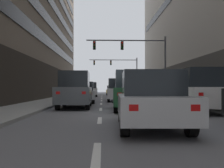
{
  "coord_description": "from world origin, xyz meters",
  "views": [
    {
      "loc": [
        -1.39,
        -12.72,
        1.23
      ],
      "look_at": [
        -0.21,
        19.49,
        1.73
      ],
      "focal_mm": 40.85,
      "sensor_mm": 36.0,
      "label": 1
    }
  ],
  "objects": [
    {
      "name": "lane_stripe_l2_s8",
      "position": [
        1.5,
        22.0,
        0.0
      ],
      "size": [
        0.16,
        2.0,
        0.01
      ],
      "primitive_type": "cube",
      "color": "silver",
      "rests_on": "ground"
    },
    {
      "name": "lane_stripe_l1_s3",
      "position": [
        -1.5,
        -3.0,
        0.0
      ],
      "size": [
        0.16,
        2.0,
        0.01
      ],
      "primitive_type": "cube",
      "color": "silver",
      "rests_on": "ground"
    },
    {
      "name": "ground_plane",
      "position": [
        0.0,
        0.0,
        0.0
      ],
      "size": [
        120.0,
        120.0,
        0.0
      ],
      "primitive_type": "plane",
      "color": "slate"
    },
    {
      "name": "car_parked_3",
      "position": [
        3.45,
        11.12,
        1.07
      ],
      "size": [
        1.9,
        4.44,
        2.14
      ],
      "color": "black",
      "rests_on": "ground"
    },
    {
      "name": "lane_stripe_l1_s2",
      "position": [
        -1.5,
        -8.0,
        0.0
      ],
      "size": [
        0.16,
        2.0,
        0.01
      ],
      "primitive_type": "cube",
      "color": "silver",
      "rests_on": "ground"
    },
    {
      "name": "car_driving_2",
      "position": [
        0.07,
        -4.96,
        0.85
      ],
      "size": [
        2.14,
        4.7,
        1.73
      ],
      "color": "black",
      "rests_on": "ground"
    },
    {
      "name": "lane_stripe_l2_s5",
      "position": [
        1.5,
        7.0,
        0.0
      ],
      "size": [
        0.16,
        2.0,
        0.01
      ],
      "primitive_type": "cube",
      "color": "silver",
      "rests_on": "ground"
    },
    {
      "name": "traffic_signal_1",
      "position": [
        1.91,
        33.81,
        4.93
      ],
      "size": [
        8.81,
        0.34,
        6.66
      ],
      "color": "#4C4C51",
      "rests_on": "sidewalk_right"
    },
    {
      "name": "lane_stripe_l1_s10",
      "position": [
        -1.5,
        32.0,
        0.0
      ],
      "size": [
        0.16,
        2.0,
        0.01
      ],
      "primitive_type": "cube",
      "color": "silver",
      "rests_on": "ground"
    },
    {
      "name": "taxi_driving_4",
      "position": [
        0.14,
        29.94,
        0.8
      ],
      "size": [
        1.87,
        4.36,
        1.8
      ],
      "color": "black",
      "rests_on": "ground"
    },
    {
      "name": "lane_stripe_l2_s6",
      "position": [
        1.5,
        12.0,
        0.0
      ],
      "size": [
        0.16,
        2.0,
        0.01
      ],
      "primitive_type": "cube",
      "color": "silver",
      "rests_on": "ground"
    },
    {
      "name": "lane_stripe_l1_s9",
      "position": [
        -1.5,
        27.0,
        0.0
      ],
      "size": [
        0.16,
        2.0,
        0.01
      ],
      "primitive_type": "cube",
      "color": "silver",
      "rests_on": "ground"
    },
    {
      "name": "car_driving_6",
      "position": [
        -3.08,
        2.94,
        1.1
      ],
      "size": [
        1.97,
        4.6,
        2.22
      ],
      "color": "black",
      "rests_on": "ground"
    },
    {
      "name": "car_parked_2",
      "position": [
        3.45,
        6.65,
        0.85
      ],
      "size": [
        2.0,
        4.62,
        1.72
      ],
      "color": "black",
      "rests_on": "ground"
    },
    {
      "name": "lane_stripe_l1_s4",
      "position": [
        -1.5,
        2.0,
        0.0
      ],
      "size": [
        0.16,
        2.0,
        0.01
      ],
      "primitive_type": "cube",
      "color": "silver",
      "rests_on": "ground"
    },
    {
      "name": "car_driving_1",
      "position": [
        0.12,
        1.19,
        1.07
      ],
      "size": [
        2.02,
        4.51,
        2.15
      ],
      "color": "black",
      "rests_on": "ground"
    },
    {
      "name": "lane_stripe_l1_s7",
      "position": [
        -1.5,
        17.0,
        0.0
      ],
      "size": [
        0.16,
        2.0,
        0.01
      ],
      "primitive_type": "cube",
      "color": "silver",
      "rests_on": "ground"
    },
    {
      "name": "car_driving_3",
      "position": [
        -3.01,
        8.41,
        0.85
      ],
      "size": [
        2.06,
        4.67,
        1.73
      ],
      "color": "black",
      "rests_on": "ground"
    },
    {
      "name": "lane_stripe_l2_s7",
      "position": [
        1.5,
        17.0,
        0.0
      ],
      "size": [
        0.16,
        2.0,
        0.01
      ],
      "primitive_type": "cube",
      "color": "silver",
      "rests_on": "ground"
    },
    {
      "name": "lane_stripe_l1_s6",
      "position": [
        -1.5,
        12.0,
        0.0
      ],
      "size": [
        0.16,
        2.0,
        0.01
      ],
      "primitive_type": "cube",
      "color": "silver",
      "rests_on": "ground"
    },
    {
      "name": "lane_stripe_l2_s4",
      "position": [
        1.5,
        2.0,
        0.0
      ],
      "size": [
        0.16,
        2.0,
        0.01
      ],
      "primitive_type": "cube",
      "color": "silver",
      "rests_on": "ground"
    },
    {
      "name": "lane_stripe_l2_s9",
      "position": [
        1.5,
        27.0,
        0.0
      ],
      "size": [
        0.16,
        2.0,
        0.01
      ],
      "primitive_type": "cube",
      "color": "silver",
      "rests_on": "ground"
    },
    {
      "name": "lane_stripe_l2_s10",
      "position": [
        1.5,
        32.0,
        0.0
      ],
      "size": [
        0.16,
        2.0,
        0.01
      ],
      "primitive_type": "cube",
      "color": "silver",
      "rests_on": "ground"
    },
    {
      "name": "lane_stripe_l1_s8",
      "position": [
        -1.5,
        22.0,
        0.0
      ],
      "size": [
        0.16,
        2.0,
        0.01
      ],
      "primitive_type": "cube",
      "color": "silver",
      "rests_on": "ground"
    },
    {
      "name": "traffic_signal_0",
      "position": [
        2.14,
        12.58,
        4.63
      ],
      "size": [
        8.0,
        0.35,
        6.27
      ],
      "color": "#4C4C51",
      "rests_on": "sidewalk_right"
    },
    {
      "name": "sidewalk_left",
      "position": [
        -5.96,
        0.0,
        0.07
      ],
      "size": [
        2.92,
        80.0,
        0.14
      ],
      "primitive_type": "cube",
      "color": "gray",
      "rests_on": "ground"
    },
    {
      "name": "car_parked_1",
      "position": [
        3.45,
        0.06,
        1.1
      ],
      "size": [
        2.0,
        4.59,
        2.2
      ],
      "color": "black",
      "rests_on": "ground"
    },
    {
      "name": "lane_stripe_l2_s3",
      "position": [
        1.5,
        -3.0,
        0.0
      ],
      "size": [
        0.16,
        2.0,
        0.01
      ],
      "primitive_type": "cube",
      "color": "silver",
      "rests_on": "ground"
    },
    {
      "name": "car_driving_5",
      "position": [
        -3.05,
        23.81,
        1.01
      ],
      "size": [
        1.9,
        4.26,
        2.03
      ],
      "color": "black",
      "rests_on": "ground"
    },
    {
      "name": "car_driving_0",
      "position": [
        -0.08,
        10.43,
        1.03
      ],
      "size": [
        1.86,
        4.3,
        2.07
      ],
      "color": "black",
      "rests_on": "ground"
    },
    {
      "name": "lane_stripe_l1_s5",
      "position": [
        -1.5,
        7.0,
        0.0
      ],
      "size": [
        0.16,
        2.0,
        0.01
      ],
      "primitive_type": "cube",
      "color": "silver",
      "rests_on": "ground"
    }
  ]
}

